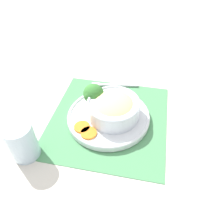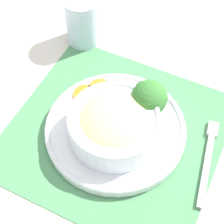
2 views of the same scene
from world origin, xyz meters
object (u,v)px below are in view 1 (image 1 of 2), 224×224
Objects in this scene: broccoli_floret at (94,94)px; water_glass at (23,143)px; bowl at (114,107)px; fork at (110,85)px.

broccoli_floret is 0.26m from water_glass.
broccoli_floret is at bearing 69.08° from bowl.
water_glass is at bearing 152.30° from broccoli_floret.
bowl is 0.08m from broccoli_floret.
bowl is 2.06× the size of broccoli_floret.
broccoli_floret reaches higher than bowl.
bowl is 1.48× the size of water_glass.
fork is (0.17, 0.06, -0.05)m from bowl.
bowl is 0.94× the size of fork.
water_glass reaches higher than broccoli_floret.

